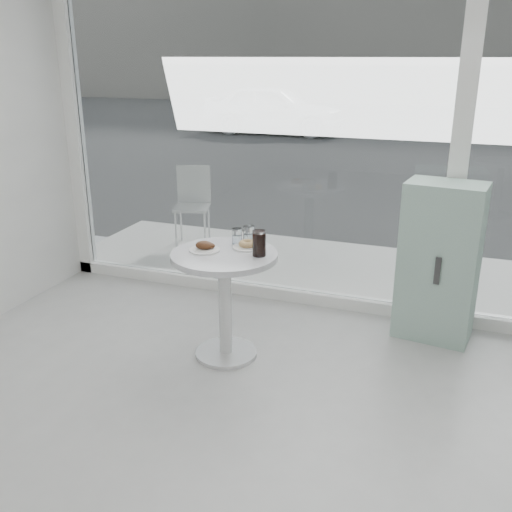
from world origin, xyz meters
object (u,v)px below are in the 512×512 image
at_px(main_table, 225,283).
at_px(patio_chair, 193,200).
at_px(plate_fritter, 205,247).
at_px(plate_donut, 247,245).
at_px(car_white, 274,109).
at_px(cola_glass, 259,244).
at_px(mint_cabinet, 439,262).
at_px(water_tumbler_b, 249,236).
at_px(water_tumbler_a, 237,237).

bearing_deg(main_table, patio_chair, 121.13).
bearing_deg(plate_fritter, plate_donut, 32.12).
distance_m(main_table, car_white, 12.22).
relative_size(plate_donut, cola_glass, 1.19).
relative_size(patio_chair, cola_glass, 4.96).
bearing_deg(mint_cabinet, plate_donut, -143.11).
bearing_deg(mint_cabinet, car_white, 122.29).
bearing_deg(water_tumbler_b, main_table, -108.93).
height_order(plate_fritter, plate_donut, plate_fritter).
distance_m(car_white, plate_fritter, 12.18).
height_order(patio_chair, water_tumbler_a, patio_chair).
relative_size(main_table, patio_chair, 0.91).
bearing_deg(patio_chair, mint_cabinet, -43.05).
xyz_separation_m(car_white, cola_glass, (3.78, -11.66, 0.20)).
distance_m(plate_fritter, plate_donut, 0.29).
height_order(water_tumbler_a, water_tumbler_b, water_tumbler_b).
distance_m(plate_donut, water_tumbler_a, 0.12).
height_order(plate_fritter, water_tumbler_a, water_tumbler_a).
xyz_separation_m(main_table, water_tumbler_b, (0.08, 0.24, 0.28)).
distance_m(main_table, mint_cabinet, 1.58).
xyz_separation_m(car_white, water_tumbler_b, (3.63, -11.45, 0.18)).
height_order(mint_cabinet, cola_glass, mint_cabinet).
relative_size(plate_fritter, cola_glass, 1.22).
bearing_deg(water_tumbler_a, water_tumbler_b, 27.64).
bearing_deg(patio_chair, plate_donut, -71.86).
height_order(main_table, water_tumbler_a, water_tumbler_a).
bearing_deg(cola_glass, plate_fritter, -174.71).
height_order(patio_chair, car_white, car_white).
xyz_separation_m(main_table, plate_donut, (0.11, 0.15, 0.24)).
bearing_deg(water_tumbler_b, plate_donut, -75.32).
height_order(mint_cabinet, patio_chair, mint_cabinet).
height_order(car_white, plate_fritter, car_white).
relative_size(car_white, water_tumbler_a, 33.64).
xyz_separation_m(car_white, water_tumbler_a, (3.55, -11.48, 0.17)).
distance_m(mint_cabinet, plate_fritter, 1.72).
bearing_deg(main_table, cola_glass, 6.60).
height_order(plate_donut, cola_glass, cola_glass).
height_order(water_tumbler_a, cola_glass, cola_glass).
xyz_separation_m(main_table, car_white, (-3.54, 11.69, 0.10)).
height_order(main_table, mint_cabinet, mint_cabinet).
xyz_separation_m(water_tumbler_a, water_tumbler_b, (0.07, 0.04, 0.01)).
bearing_deg(plate_fritter, water_tumbler_a, 55.47).
distance_m(plate_donut, water_tumbler_b, 0.11).
xyz_separation_m(plate_donut, water_tumbler_b, (-0.03, 0.10, 0.04)).
distance_m(plate_fritter, cola_glass, 0.38).
bearing_deg(water_tumbler_a, plate_fritter, -124.53).
height_order(car_white, water_tumbler_a, car_white).
height_order(plate_donut, water_tumbler_a, water_tumbler_a).
xyz_separation_m(water_tumbler_b, cola_glass, (0.15, -0.22, 0.03)).
bearing_deg(water_tumbler_a, main_table, -92.87).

